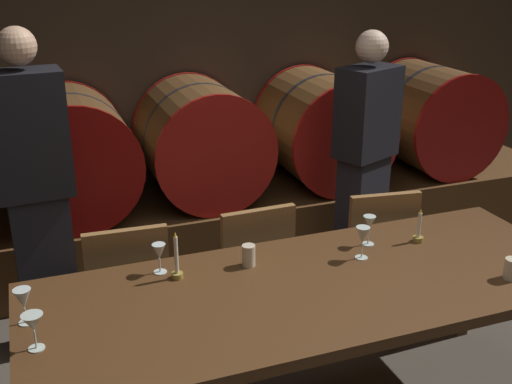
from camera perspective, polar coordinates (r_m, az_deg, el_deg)
name	(u,v)px	position (r m, az deg, el deg)	size (l,w,h in m)	color
back_wall	(183,76)	(4.87, -6.61, 10.38)	(6.40, 0.24, 2.43)	#473A2D
barrel_shelf	(207,224)	(4.66, -4.42, -2.88)	(5.76, 0.90, 0.45)	brown
wine_barrel_left	(71,155)	(4.29, -16.41, 3.21)	(0.83, 0.81, 0.83)	#513319
wine_barrel_center	(202,142)	(4.43, -4.95, 4.56)	(0.83, 0.81, 0.83)	brown
wine_barrel_right	(323,129)	(4.76, 6.05, 5.69)	(0.83, 0.81, 0.83)	brown
wine_barrel_far_right	(432,118)	(5.25, 15.59, 6.49)	(0.83, 0.81, 0.83)	brown
dining_table	(314,297)	(2.78, 5.31, -9.47)	(2.47, 0.93, 0.77)	#4C2D16
chair_left	(128,292)	(3.30, -11.52, -8.84)	(0.42, 0.42, 0.88)	olive
chair_center	(251,269)	(3.45, -0.45, -6.98)	(0.41, 0.41, 0.88)	olive
chair_right	(374,251)	(3.71, 10.61, -5.25)	(0.45, 0.45, 0.88)	olive
guest_left	(37,195)	(3.50, -19.22, -0.25)	(0.40, 0.26, 1.77)	black
guest_right	(364,162)	(4.06, 9.78, 2.73)	(0.44, 0.37, 1.67)	black
candle_left	(177,265)	(2.78, -7.18, -6.57)	(0.05, 0.05, 0.22)	olive
candle_right	(418,233)	(3.19, 14.48, -3.59)	(0.05, 0.05, 0.18)	olive
wine_glass_far_left	(23,300)	(2.58, -20.31, -9.13)	(0.07, 0.07, 0.15)	silver
wine_glass_left	(33,324)	(2.41, -19.51, -11.16)	(0.08, 0.08, 0.14)	silver
wine_glass_center	(159,253)	(2.82, -8.75, -5.45)	(0.06, 0.06, 0.14)	silver
wine_glass_right	(363,236)	(2.94, 9.62, -3.97)	(0.06, 0.06, 0.16)	silver
wine_glass_far_right	(369,224)	(3.09, 10.20, -2.85)	(0.06, 0.06, 0.15)	silver
cup_left	(249,256)	(2.86, -0.67, -5.76)	(0.06, 0.06, 0.10)	beige
cup_right	(512,269)	(2.97, 22.13, -6.46)	(0.07, 0.07, 0.09)	beige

